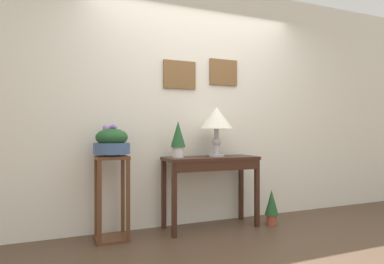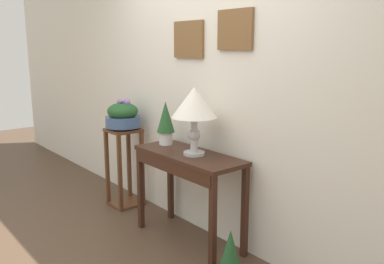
# 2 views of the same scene
# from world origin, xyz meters

# --- Properties ---
(ground_plane) EXTENTS (12.00, 12.00, 0.01)m
(ground_plane) POSITION_xyz_m (0.00, 0.00, -0.00)
(ground_plane) COLOR #4C3828
(back_wall_with_art) EXTENTS (9.00, 0.13, 2.80)m
(back_wall_with_art) POSITION_xyz_m (0.00, 1.33, 1.40)
(back_wall_with_art) COLOR silver
(back_wall_with_art) RESTS_ON ground
(console_table) EXTENTS (1.04, 0.40, 0.78)m
(console_table) POSITION_xyz_m (0.06, 1.02, 0.66)
(console_table) COLOR #381E14
(console_table) RESTS_ON ground
(table_lamp) EXTENTS (0.37, 0.37, 0.55)m
(table_lamp) POSITION_xyz_m (0.13, 1.04, 1.19)
(table_lamp) COLOR #B7B7BC
(table_lamp) RESTS_ON console_table
(potted_plant_on_console) EXTENTS (0.16, 0.16, 0.39)m
(potted_plant_on_console) POSITION_xyz_m (-0.31, 1.08, 1.00)
(potted_plant_on_console) COLOR silver
(potted_plant_on_console) RESTS_ON console_table
(pedestal_stand_left) EXTENTS (0.31, 0.31, 0.82)m
(pedestal_stand_left) POSITION_xyz_m (-1.01, 1.05, 0.41)
(pedestal_stand_left) COLOR #56331E
(pedestal_stand_left) RESTS_ON ground
(planter_bowl_wide) EXTENTS (0.36, 0.36, 0.31)m
(planter_bowl_wide) POSITION_xyz_m (-1.01, 1.05, 0.96)
(planter_bowl_wide) COLOR #3D5684
(planter_bowl_wide) RESTS_ON pedestal_stand_left
(potted_plant_floor) EXTENTS (0.15, 0.15, 0.40)m
(potted_plant_floor) POSITION_xyz_m (0.73, 0.87, 0.22)
(potted_plant_floor) COLOR #9E4733
(potted_plant_floor) RESTS_ON ground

